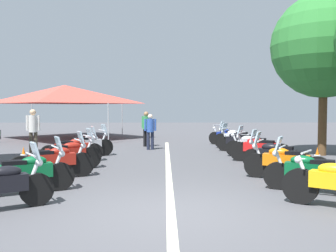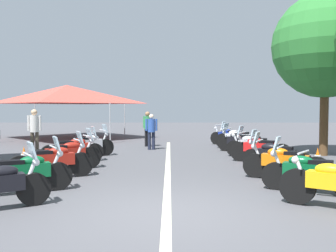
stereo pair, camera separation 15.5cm
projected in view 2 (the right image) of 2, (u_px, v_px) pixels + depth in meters
ground_plane at (167, 213)px, 6.37m from camera, size 80.00×80.00×0.00m
lane_centre_stripe at (168, 170)px, 10.81m from camera, size 17.28×0.16×0.01m
motorcycle_left_row_1 at (25, 172)px, 7.83m from camera, size 1.13×1.88×1.20m
motorcycle_left_row_2 at (53, 161)px, 9.47m from camera, size 1.15×1.98×1.21m
motorcycle_left_row_3 at (67, 154)px, 10.77m from camera, size 1.24×1.90×1.22m
motorcycle_left_row_4 at (73, 149)px, 12.36m from camera, size 1.06×1.97×1.20m
motorcycle_left_row_5 at (88, 144)px, 13.72m from camera, size 1.21×1.83×1.21m
motorcycle_right_row_1 at (308, 172)px, 7.88m from camera, size 1.12×1.86×1.20m
motorcycle_right_row_2 at (284, 162)px, 9.29m from camera, size 1.13×1.97×1.21m
motorcycle_right_row_3 at (275, 155)px, 10.67m from camera, size 1.17×1.80×1.19m
motorcycle_right_row_4 at (259, 148)px, 12.26m from camera, size 1.19×1.87×1.22m
motorcycle_right_row_5 at (253, 145)px, 13.55m from camera, size 1.08×1.90×0.98m
motorcycle_right_row_6 at (239, 141)px, 15.17m from camera, size 1.38×1.65×1.19m
motorcycle_right_row_7 at (238, 138)px, 16.48m from camera, size 1.10×1.97×1.23m
motorcycle_right_row_8 at (229, 136)px, 18.05m from camera, size 1.40×1.72×0.99m
traffic_cone_1 at (24, 156)px, 11.63m from camera, size 0.36×0.36×0.61m
traffic_cone_2 at (318, 158)px, 11.35m from camera, size 0.36×0.36×0.61m
bystander_0 at (148, 126)px, 17.38m from camera, size 0.36×0.43×1.66m
bystander_1 at (151, 129)px, 16.08m from camera, size 0.32×0.52×1.56m
bystander_2 at (34, 128)px, 14.43m from camera, size 0.32×0.52×1.78m
roadside_tree_0 at (325, 46)px, 13.93m from camera, size 3.99×3.99×6.20m
event_tent at (67, 94)px, 21.98m from camera, size 6.84×6.84×3.20m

